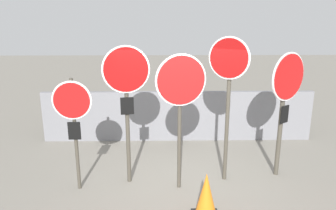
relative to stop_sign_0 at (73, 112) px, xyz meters
name	(u,v)px	position (x,y,z in m)	size (l,w,h in m)	color
ground_plane	(183,182)	(1.90, 0.22, -1.47)	(40.00, 40.00, 0.00)	gray
fence_back	(178,116)	(1.90, 2.41, -0.84)	(6.67, 0.12, 1.26)	slate
stop_sign_0	(73,112)	(0.00, 0.00, 0.00)	(0.67, 0.12, 2.05)	#474238
stop_sign_1	(126,87)	(0.90, 0.25, 0.38)	(0.82, 0.20, 2.58)	#474238
stop_sign_2	(181,92)	(1.83, 0.01, 0.35)	(0.87, 0.25, 2.46)	#474238
stop_sign_3	(228,79)	(2.69, 0.31, 0.50)	(0.66, 0.40, 2.72)	#474238
stop_sign_4	(286,92)	(3.81, 0.48, 0.23)	(0.76, 0.52, 2.43)	#474238
traffic_cone_0	(206,196)	(2.19, -0.89, -1.10)	(0.43, 0.43, 0.76)	black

